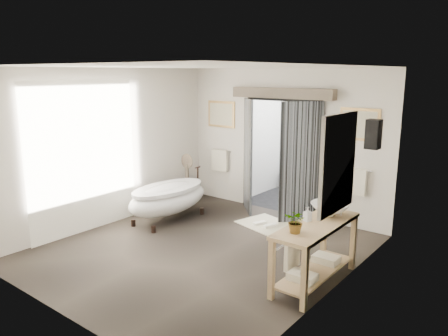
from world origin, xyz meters
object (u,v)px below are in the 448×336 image
at_px(clawfoot_tub, 168,198).
at_px(vanity, 314,248).
at_px(basin, 330,209).
at_px(rug, 270,226).

distance_m(clawfoot_tub, vanity, 3.45).
bearing_deg(vanity, basin, 88.57).
xyz_separation_m(rug, basin, (1.66, -1.12, 0.93)).
relative_size(vanity, rug, 1.33).
height_order(clawfoot_tub, vanity, clawfoot_tub).
height_order(vanity, rug, vanity).
distance_m(vanity, rug, 2.32).
distance_m(clawfoot_tub, rug, 2.02).
distance_m(vanity, basin, 0.61).
height_order(vanity, basin, basin).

